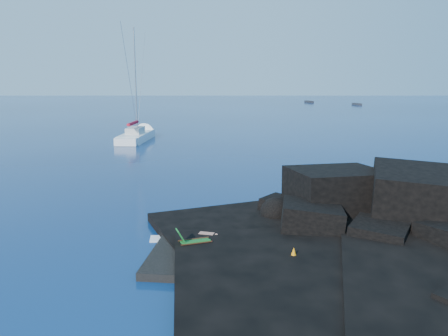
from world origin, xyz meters
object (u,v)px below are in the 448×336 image
object	(u,v)px
distant_boat_b	(357,105)
distant_boat_a	(309,103)
sunbather	(206,235)
sailboat	(137,140)
deck_chair	(195,237)
marker_cone	(294,254)

from	to	relation	value
distant_boat_b	distant_boat_a	bearing A→B (deg)	123.00
sunbather	distant_boat_a	world-z (taller)	sunbather
distant_boat_a	distant_boat_b	xyz separation A→B (m)	(12.33, -14.36, 0.00)
distant_boat_a	sailboat	bearing A→B (deg)	-124.99
sailboat	deck_chair	xyz separation A→B (m)	(10.29, -38.66, 0.88)
sailboat	deck_chair	distance (m)	40.01
sailboat	marker_cone	size ratio (longest dim) A/B	23.62
distant_boat_a	distant_boat_b	world-z (taller)	distant_boat_a
deck_chair	distant_boat_b	size ratio (longest dim) A/B	0.34
sailboat	distant_boat_b	size ratio (longest dim) A/B	3.24
sailboat	distant_boat_a	bearing A→B (deg)	70.25
sailboat	distant_boat_b	distance (m)	96.89
sailboat	distant_boat_a	world-z (taller)	sailboat
deck_chair	sailboat	bearing A→B (deg)	85.73
deck_chair	sunbather	world-z (taller)	deck_chair
deck_chair	distant_boat_a	xyz separation A→B (m)	(30.96, 133.75, -0.88)
deck_chair	marker_cone	size ratio (longest dim) A/B	2.46
marker_cone	distant_boat_b	xyz separation A→B (m)	(38.97, 120.91, -0.66)
sunbather	distant_boat_b	bearing A→B (deg)	84.15
sailboat	marker_cone	distance (m)	42.76
deck_chair	sunbather	xyz separation A→B (m)	(0.47, 1.15, -0.34)
distant_boat_a	distant_boat_b	size ratio (longest dim) A/B	1.08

